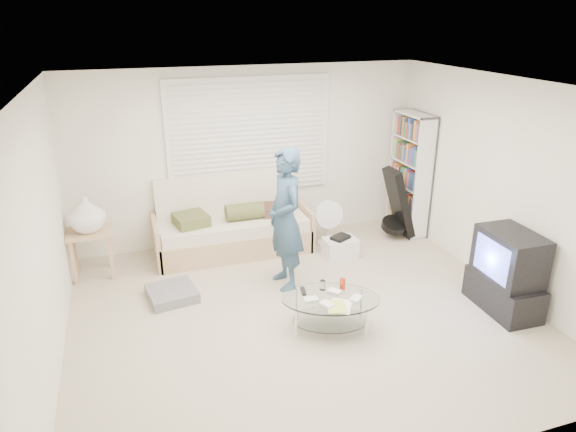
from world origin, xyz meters
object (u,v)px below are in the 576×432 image
object	(u,v)px
futon_sofa	(232,228)
tv_unit	(507,273)
coffee_table	(330,304)
bookshelf	(410,174)

from	to	relation	value
futon_sofa	tv_unit	distance (m)	3.58
tv_unit	futon_sofa	bearing A→B (deg)	135.99
coffee_table	futon_sofa	bearing A→B (deg)	103.69
futon_sofa	coffee_table	bearing A→B (deg)	-76.31
futon_sofa	coffee_table	world-z (taller)	futon_sofa
futon_sofa	tv_unit	size ratio (longest dim) A/B	2.29
coffee_table	bookshelf	bearing A→B (deg)	44.67
bookshelf	tv_unit	size ratio (longest dim) A/B	1.93
coffee_table	tv_unit	bearing A→B (deg)	-6.45
tv_unit	coffee_table	bearing A→B (deg)	173.55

